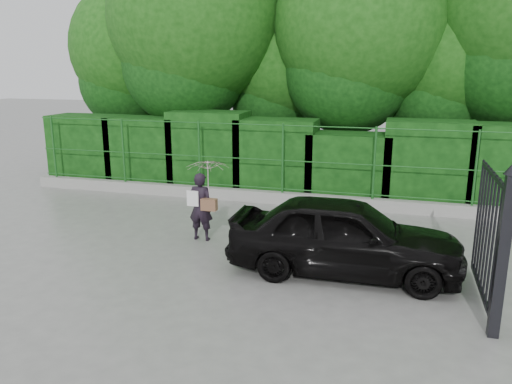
# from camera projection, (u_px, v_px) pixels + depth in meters

# --- Properties ---
(ground) EXTENTS (80.00, 80.00, 0.00)m
(ground) POSITION_uv_depth(u_px,v_px,m) (204.00, 266.00, 9.00)
(ground) COLOR gray
(kerb) EXTENTS (14.00, 0.25, 0.30)m
(kerb) POSITION_uv_depth(u_px,v_px,m) (267.00, 197.00, 13.15)
(kerb) COLOR #9E9E99
(kerb) RESTS_ON ground
(fence) EXTENTS (14.13, 0.06, 1.80)m
(fence) POSITION_uv_depth(u_px,v_px,m) (276.00, 158.00, 12.84)
(fence) COLOR #1C581E
(fence) RESTS_ON kerb
(hedge) EXTENTS (14.20, 1.20, 2.26)m
(hedge) POSITION_uv_depth(u_px,v_px,m) (277.00, 157.00, 13.87)
(hedge) COLOR black
(hedge) RESTS_ON ground
(trees) EXTENTS (17.10, 6.15, 8.08)m
(trees) POSITION_uv_depth(u_px,v_px,m) (333.00, 28.00, 14.78)
(trees) COLOR black
(trees) RESTS_ON ground
(gate) EXTENTS (0.22, 2.33, 2.36)m
(gate) POSITION_uv_depth(u_px,v_px,m) (496.00, 240.00, 6.80)
(gate) COLOR black
(gate) RESTS_ON ground
(woman) EXTENTS (0.86, 0.87, 1.67)m
(woman) POSITION_uv_depth(u_px,v_px,m) (206.00, 188.00, 10.11)
(woman) COLOR black
(woman) RESTS_ON ground
(car) EXTENTS (3.98, 1.64, 1.35)m
(car) POSITION_uv_depth(u_px,v_px,m) (344.00, 236.00, 8.53)
(car) COLOR black
(car) RESTS_ON ground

